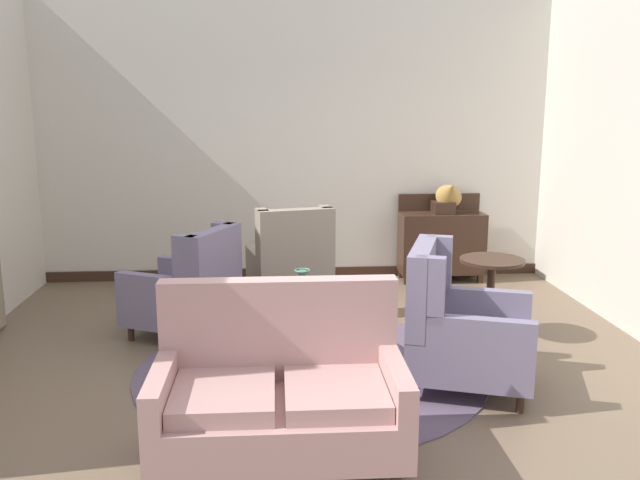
# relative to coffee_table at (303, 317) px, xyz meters

# --- Properties ---
(ground) EXTENTS (8.96, 8.96, 0.00)m
(ground) POSITION_rel_coffee_table_xyz_m (0.05, -0.53, -0.37)
(ground) COLOR brown
(wall_back) EXTENTS (6.14, 0.08, 3.36)m
(wall_back) POSITION_rel_coffee_table_xyz_m (0.05, 2.67, 1.31)
(wall_back) COLOR silver
(wall_back) RESTS_ON ground
(baseboard_back) EXTENTS (5.98, 0.03, 0.12)m
(baseboard_back) POSITION_rel_coffee_table_xyz_m (0.05, 2.62, -0.31)
(baseboard_back) COLOR #382319
(baseboard_back) RESTS_ON ground
(area_rug) EXTENTS (2.77, 2.77, 0.01)m
(area_rug) POSITION_rel_coffee_table_xyz_m (0.05, -0.23, -0.36)
(area_rug) COLOR #5B4C60
(area_rug) RESTS_ON ground
(coffee_table) EXTENTS (0.88, 0.88, 0.45)m
(coffee_table) POSITION_rel_coffee_table_xyz_m (0.00, 0.00, 0.00)
(coffee_table) COLOR #382319
(coffee_table) RESTS_ON ground
(porcelain_vase) EXTENTS (0.14, 0.14, 0.31)m
(porcelain_vase) POSITION_rel_coffee_table_xyz_m (-0.00, 0.04, 0.22)
(porcelain_vase) COLOR #4C7A66
(porcelain_vase) RESTS_ON coffee_table
(settee) EXTENTS (1.45, 0.82, 1.04)m
(settee) POSITION_rel_coffee_table_xyz_m (-0.21, -1.57, 0.05)
(settee) COLOR tan
(settee) RESTS_ON ground
(armchair_beside_settee) EXTENTS (1.09, 1.04, 1.01)m
(armchair_beside_settee) POSITION_rel_coffee_table_xyz_m (-1.00, 0.63, 0.06)
(armchair_beside_settee) COLOR slate
(armchair_beside_settee) RESTS_ON ground
(armchair_foreground_right) EXTENTS (0.88, 0.93, 1.10)m
(armchair_foreground_right) POSITION_rel_coffee_table_xyz_m (-0.06, 1.19, 0.10)
(armchair_foreground_right) COLOR gray
(armchair_foreground_right) RESTS_ON ground
(armchair_near_window) EXTENTS (1.09, 1.07, 1.07)m
(armchair_near_window) POSITION_rel_coffee_table_xyz_m (1.12, -0.61, 0.07)
(armchair_near_window) COLOR slate
(armchair_near_window) RESTS_ON ground
(side_table) EXTENTS (0.56, 0.56, 0.74)m
(side_table) POSITION_rel_coffee_table_xyz_m (1.68, 0.38, 0.08)
(side_table) COLOR #382319
(side_table) RESTS_ON ground
(sideboard) EXTENTS (0.98, 0.40, 1.01)m
(sideboard) POSITION_rel_coffee_table_xyz_m (1.74, 2.38, 0.10)
(sideboard) COLOR #382319
(sideboard) RESTS_ON ground
(gramophone) EXTENTS (0.35, 0.42, 0.48)m
(gramophone) POSITION_rel_coffee_table_xyz_m (1.79, 2.29, 0.67)
(gramophone) COLOR #382319
(gramophone) RESTS_ON sideboard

